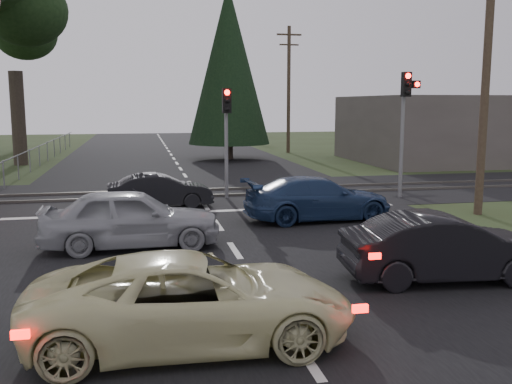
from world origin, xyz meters
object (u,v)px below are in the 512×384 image
object	(u,v)px
utility_pole_near	(487,65)
dark_car_far	(160,191)
silver_car	(131,218)
utility_pole_mid	(289,87)
blue_sedan	(318,199)
traffic_signal_center	(227,124)
traffic_signal_right	(406,110)
utility_pole_far	(232,93)
cream_coupe	(192,300)
dark_hatchback	(445,248)

from	to	relation	value
utility_pole_near	dark_car_far	bearing A→B (deg)	162.21
dark_car_far	silver_car	bearing A→B (deg)	166.60
utility_pole_near	dark_car_far	distance (m)	11.34
utility_pole_mid	blue_sedan	bearing A→B (deg)	-102.70
traffic_signal_center	traffic_signal_right	bearing A→B (deg)	-10.41
traffic_signal_right	utility_pole_near	bearing A→B (deg)	-74.66
utility_pole_far	silver_car	distance (m)	52.49
traffic_signal_right	silver_car	distance (m)	11.78
utility_pole_mid	utility_pole_near	bearing A→B (deg)	-90.00
utility_pole_near	blue_sedan	world-z (taller)	utility_pole_near
cream_coupe	dark_car_far	bearing A→B (deg)	1.78
dark_hatchback	blue_sedan	bearing A→B (deg)	10.84
traffic_signal_right	silver_car	bearing A→B (deg)	-150.54
traffic_signal_right	dark_hatchback	xyz separation A→B (m)	(-3.79, -9.67, -2.64)
dark_hatchback	dark_car_far	xyz separation A→B (m)	(-5.31, 9.42, -0.09)
utility_pole_near	cream_coupe	bearing A→B (deg)	-140.64
traffic_signal_center	silver_car	distance (m)	7.95
silver_car	traffic_signal_center	bearing A→B (deg)	-27.64
utility_pole_near	dark_car_far	world-z (taller)	utility_pole_near
dark_hatchback	silver_car	world-z (taller)	silver_car
traffic_signal_right	utility_pole_mid	size ratio (longest dim) A/B	0.52
traffic_signal_center	blue_sedan	distance (m)	5.43
utility_pole_near	silver_car	xyz separation A→B (m)	(-10.96, -2.18, -3.98)
utility_pole_mid	dark_car_far	size ratio (longest dim) A/B	2.54
silver_car	cream_coupe	bearing A→B (deg)	-171.91
traffic_signal_center	utility_pole_mid	bearing A→B (deg)	68.79
traffic_signal_right	blue_sedan	distance (m)	6.12
traffic_signal_right	cream_coupe	bearing A→B (deg)	-127.78
utility_pole_far	silver_car	world-z (taller)	utility_pole_far
traffic_signal_center	dark_car_far	size ratio (longest dim) A/B	1.16
utility_pole_near	blue_sedan	distance (m)	6.73
silver_car	blue_sedan	xyz separation A→B (m)	(5.59, 2.35, -0.08)
utility_pole_near	silver_car	world-z (taller)	utility_pole_near
utility_pole_near	dark_hatchback	bearing A→B (deg)	-127.44
cream_coupe	silver_car	world-z (taller)	silver_car
traffic_signal_center	silver_car	size ratio (longest dim) A/B	0.94
traffic_signal_right	utility_pole_mid	world-z (taller)	utility_pole_mid
utility_pole_near	utility_pole_mid	xyz separation A→B (m)	(0.00, 24.00, 0.00)
utility_pole_mid	blue_sedan	xyz separation A→B (m)	(-5.37, -23.83, -4.06)
traffic_signal_center	blue_sedan	size ratio (longest dim) A/B	0.89
silver_car	blue_sedan	world-z (taller)	silver_car
utility_pole_far	cream_coupe	world-z (taller)	utility_pole_far
dark_hatchback	dark_car_far	distance (m)	10.82
dark_hatchback	dark_car_far	world-z (taller)	dark_hatchback
dark_car_far	traffic_signal_center	bearing A→B (deg)	-64.28
utility_pole_mid	cream_coupe	bearing A→B (deg)	-107.26
dark_hatchback	traffic_signal_center	bearing A→B (deg)	19.47
traffic_signal_right	utility_pole_far	bearing A→B (deg)	88.80
utility_pole_near	traffic_signal_center	bearing A→B (deg)	148.05
utility_pole_near	cream_coupe	world-z (taller)	utility_pole_near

